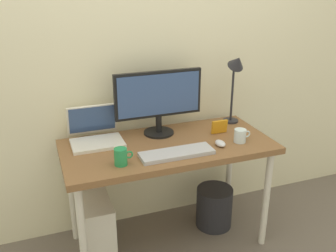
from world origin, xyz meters
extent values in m
plane|color=#665B51|center=(0.00, 0.00, 0.00)|extent=(6.00, 6.00, 0.00)
cube|color=beige|center=(0.00, 0.37, 1.30)|extent=(4.40, 0.04, 2.60)
cube|color=brown|center=(0.00, 0.00, 0.72)|extent=(1.32, 0.62, 0.04)
cylinder|color=silver|center=(-0.60, -0.25, 0.35)|extent=(0.04, 0.04, 0.70)
cylinder|color=silver|center=(0.60, -0.25, 0.35)|extent=(0.04, 0.04, 0.70)
cylinder|color=silver|center=(-0.60, 0.25, 0.35)|extent=(0.04, 0.04, 0.70)
cylinder|color=silver|center=(0.60, 0.25, 0.35)|extent=(0.04, 0.04, 0.70)
cylinder|color=black|center=(0.00, 0.18, 0.75)|extent=(0.20, 0.20, 0.01)
cylinder|color=black|center=(0.00, 0.18, 0.81)|extent=(0.04, 0.04, 0.11)
cube|color=black|center=(0.00, 0.18, 1.01)|extent=(0.58, 0.03, 0.30)
cube|color=#334C7F|center=(0.00, 0.16, 1.01)|extent=(0.54, 0.01, 0.27)
cube|color=silver|center=(-0.42, 0.14, 0.75)|extent=(0.32, 0.22, 0.02)
cube|color=silver|center=(-0.42, 0.28, 0.86)|extent=(0.32, 0.07, 0.20)
cube|color=#334C7F|center=(-0.42, 0.27, 0.86)|extent=(0.30, 0.06, 0.18)
cylinder|color=#232328|center=(0.56, 0.21, 0.75)|extent=(0.11, 0.11, 0.01)
cylinder|color=#232328|center=(0.56, 0.21, 0.95)|extent=(0.02, 0.02, 0.40)
cone|color=#232328|center=(0.56, 0.17, 1.18)|extent=(0.11, 0.14, 0.13)
cube|color=#B2B2B7|center=(-0.01, -0.17, 0.75)|extent=(0.44, 0.14, 0.02)
ellipsoid|color=silver|center=(0.29, -0.14, 0.76)|extent=(0.06, 0.09, 0.03)
cylinder|color=#268C4C|center=(-0.34, -0.18, 0.79)|extent=(0.07, 0.07, 0.10)
torus|color=#268C4C|center=(-0.30, -0.18, 0.79)|extent=(0.05, 0.01, 0.05)
cylinder|color=silver|center=(0.44, -0.13, 0.78)|extent=(0.08, 0.08, 0.09)
torus|color=silver|center=(0.49, -0.13, 0.79)|extent=(0.05, 0.01, 0.05)
cube|color=orange|center=(0.38, 0.04, 0.79)|extent=(0.11, 0.03, 0.09)
cube|color=silver|center=(-0.48, 0.02, 0.21)|extent=(0.18, 0.36, 0.42)
cylinder|color=#232328|center=(0.38, 0.05, 0.15)|extent=(0.26, 0.26, 0.30)
camera|label=1|loc=(-0.75, -2.02, 1.72)|focal=40.35mm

